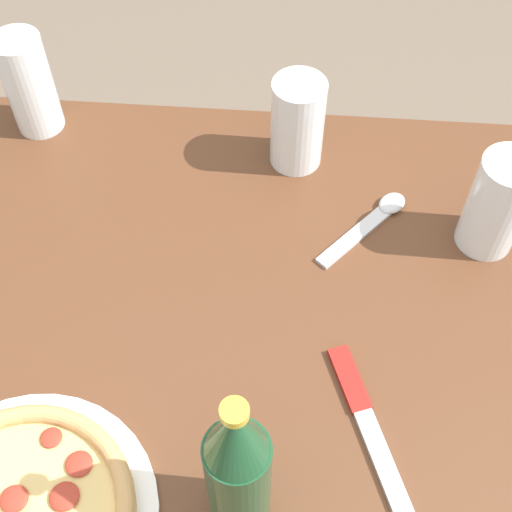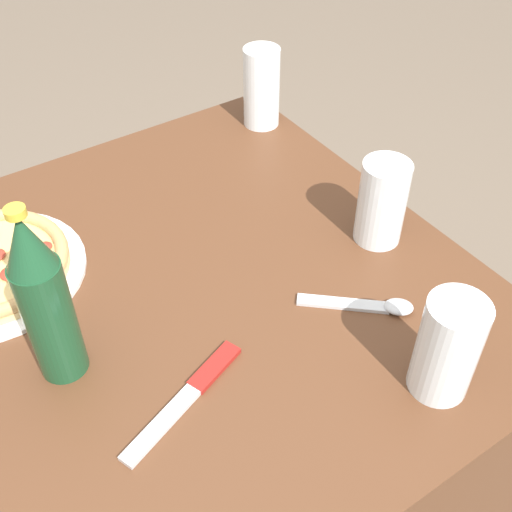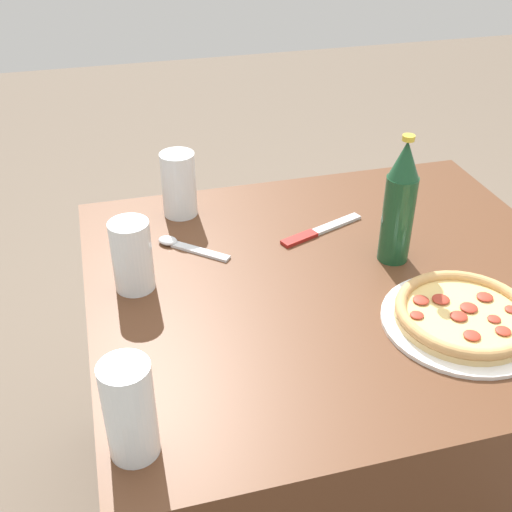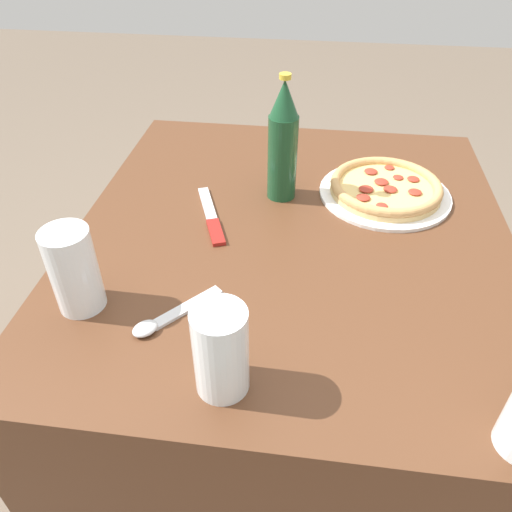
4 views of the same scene
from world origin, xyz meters
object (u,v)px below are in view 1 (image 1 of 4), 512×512
(glass_red_wine, at_px, (297,128))
(glass_cola, at_px, (496,208))
(glass_mango_juice, at_px, (30,89))
(beer_bottle, at_px, (238,471))
(knife, at_px, (366,420))
(spoon, at_px, (375,218))

(glass_red_wine, bearing_deg, glass_cola, -116.44)
(glass_red_wine, height_order, glass_mango_juice, glass_mango_juice)
(beer_bottle, height_order, knife, beer_bottle)
(beer_bottle, height_order, spoon, beer_bottle)
(spoon, bearing_deg, knife, 176.86)
(knife, bearing_deg, glass_cola, -30.45)
(beer_bottle, bearing_deg, glass_cola, -37.37)
(glass_red_wine, relative_size, spoon, 0.99)
(glass_cola, xyz_separation_m, beer_bottle, (-0.39, 0.30, 0.06))
(glass_cola, bearing_deg, beer_bottle, 142.63)
(glass_red_wine, height_order, spoon, glass_red_wine)
(beer_bottle, relative_size, spoon, 1.88)
(beer_bottle, bearing_deg, knife, -50.09)
(glass_cola, xyz_separation_m, knife, (-0.28, 0.16, -0.06))
(glass_red_wine, distance_m, knife, 0.42)
(glass_red_wine, bearing_deg, knife, -166.20)
(glass_red_wine, distance_m, beer_bottle, 0.52)
(knife, bearing_deg, spoon, -3.14)
(glass_cola, bearing_deg, glass_mango_juice, 75.30)
(glass_red_wine, xyz_separation_m, knife, (-0.41, -0.10, -0.06))
(glass_cola, distance_m, glass_red_wine, 0.29)
(beer_bottle, relative_size, knife, 1.29)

